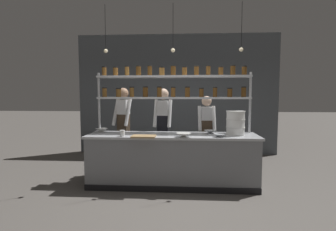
{
  "coord_description": "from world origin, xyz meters",
  "views": [
    {
      "loc": [
        0.23,
        -4.6,
        1.63
      ],
      "look_at": [
        -0.09,
        0.2,
        1.24
      ],
      "focal_mm": 28.0,
      "sensor_mm": 36.0,
      "label": 1
    }
  ],
  "objects_px": {
    "spice_shelf_unit": "(173,88)",
    "prep_bowl_near_right": "(219,135)",
    "chef_left": "(123,123)",
    "container_stack": "(235,123)",
    "chef_right": "(206,129)",
    "cutting_board": "(144,136)",
    "prep_bowl_near_left": "(210,132)",
    "serving_cup_front": "(122,133)",
    "prep_bowl_center_front": "(184,135)",
    "prep_bowl_center_back": "(102,130)",
    "chef_center": "(163,125)"
  },
  "relations": [
    {
      "from": "chef_left",
      "to": "serving_cup_front",
      "type": "xyz_separation_m",
      "value": [
        0.22,
        -1.0,
        -0.06
      ]
    },
    {
      "from": "spice_shelf_unit",
      "to": "chef_left",
      "type": "relative_size",
      "value": 1.64
    },
    {
      "from": "cutting_board",
      "to": "prep_bowl_near_right",
      "type": "height_order",
      "value": "prep_bowl_near_right"
    },
    {
      "from": "cutting_board",
      "to": "serving_cup_front",
      "type": "xyz_separation_m",
      "value": [
        -0.37,
        0.04,
        0.04
      ]
    },
    {
      "from": "chef_right",
      "to": "cutting_board",
      "type": "height_order",
      "value": "chef_right"
    },
    {
      "from": "container_stack",
      "to": "prep_bowl_near_left",
      "type": "relative_size",
      "value": 1.95
    },
    {
      "from": "chef_right",
      "to": "prep_bowl_near_left",
      "type": "relative_size",
      "value": 7.36
    },
    {
      "from": "chef_left",
      "to": "prep_bowl_center_back",
      "type": "relative_size",
      "value": 7.69
    },
    {
      "from": "prep_bowl_center_front",
      "to": "prep_bowl_center_back",
      "type": "distance_m",
      "value": 1.64
    },
    {
      "from": "chef_left",
      "to": "chef_right",
      "type": "relative_size",
      "value": 1.11
    },
    {
      "from": "prep_bowl_near_left",
      "to": "container_stack",
      "type": "bearing_deg",
      "value": -18.35
    },
    {
      "from": "spice_shelf_unit",
      "to": "prep_bowl_near_right",
      "type": "xyz_separation_m",
      "value": [
        0.8,
        -0.56,
        -0.8
      ]
    },
    {
      "from": "prep_bowl_near_left",
      "to": "serving_cup_front",
      "type": "relative_size",
      "value": 2.04
    },
    {
      "from": "chef_right",
      "to": "spice_shelf_unit",
      "type": "bearing_deg",
      "value": -149.28
    },
    {
      "from": "chef_center",
      "to": "prep_bowl_near_left",
      "type": "xyz_separation_m",
      "value": [
        0.9,
        -0.48,
        -0.07
      ]
    },
    {
      "from": "prep_bowl_near_left",
      "to": "cutting_board",
      "type": "bearing_deg",
      "value": -157.53
    },
    {
      "from": "container_stack",
      "to": "prep_bowl_center_back",
      "type": "relative_size",
      "value": 1.84
    },
    {
      "from": "prep_bowl_near_right",
      "to": "chef_right",
      "type": "bearing_deg",
      "value": 97.61
    },
    {
      "from": "prep_bowl_near_left",
      "to": "prep_bowl_center_back",
      "type": "distance_m",
      "value": 2.04
    },
    {
      "from": "prep_bowl_near_left",
      "to": "prep_bowl_near_right",
      "type": "distance_m",
      "value": 0.41
    },
    {
      "from": "chef_center",
      "to": "serving_cup_front",
      "type": "distance_m",
      "value": 1.1
    },
    {
      "from": "chef_left",
      "to": "prep_bowl_near_left",
      "type": "distance_m",
      "value": 1.83
    },
    {
      "from": "prep_bowl_center_front",
      "to": "chef_right",
      "type": "bearing_deg",
      "value": 66.35
    },
    {
      "from": "chef_center",
      "to": "container_stack",
      "type": "relative_size",
      "value": 4.14
    },
    {
      "from": "container_stack",
      "to": "serving_cup_front",
      "type": "bearing_deg",
      "value": -171.5
    },
    {
      "from": "chef_left",
      "to": "prep_bowl_near_right",
      "type": "height_order",
      "value": "chef_left"
    },
    {
      "from": "container_stack",
      "to": "prep_bowl_near_left",
      "type": "height_order",
      "value": "container_stack"
    },
    {
      "from": "spice_shelf_unit",
      "to": "prep_bowl_center_back",
      "type": "distance_m",
      "value": 1.57
    },
    {
      "from": "serving_cup_front",
      "to": "cutting_board",
      "type": "bearing_deg",
      "value": -6.52
    },
    {
      "from": "spice_shelf_unit",
      "to": "chef_right",
      "type": "height_order",
      "value": "spice_shelf_unit"
    },
    {
      "from": "chef_right",
      "to": "prep_bowl_near_right",
      "type": "distance_m",
      "value": 1.01
    },
    {
      "from": "cutting_board",
      "to": "serving_cup_front",
      "type": "bearing_deg",
      "value": 173.48
    },
    {
      "from": "chef_center",
      "to": "prep_bowl_near_right",
      "type": "bearing_deg",
      "value": -34.31
    },
    {
      "from": "chef_center",
      "to": "chef_right",
      "type": "height_order",
      "value": "chef_center"
    },
    {
      "from": "chef_center",
      "to": "prep_bowl_near_right",
      "type": "distance_m",
      "value": 1.34
    },
    {
      "from": "serving_cup_front",
      "to": "chef_right",
      "type": "bearing_deg",
      "value": 34.91
    },
    {
      "from": "cutting_board",
      "to": "prep_bowl_center_front",
      "type": "bearing_deg",
      "value": 3.17
    },
    {
      "from": "spice_shelf_unit",
      "to": "chef_left",
      "type": "distance_m",
      "value": 1.33
    },
    {
      "from": "container_stack",
      "to": "prep_bowl_center_front",
      "type": "distance_m",
      "value": 0.97
    },
    {
      "from": "cutting_board",
      "to": "chef_center",
      "type": "bearing_deg",
      "value": 75.38
    },
    {
      "from": "chef_left",
      "to": "container_stack",
      "type": "xyz_separation_m",
      "value": [
        2.16,
        -0.71,
        0.1
      ]
    },
    {
      "from": "chef_right",
      "to": "prep_bowl_center_back",
      "type": "bearing_deg",
      "value": -167.98
    },
    {
      "from": "prep_bowl_center_back",
      "to": "prep_bowl_near_right",
      "type": "xyz_separation_m",
      "value": [
        2.15,
        -0.46,
        -0.0
      ]
    },
    {
      "from": "prep_bowl_near_right",
      "to": "prep_bowl_center_front",
      "type": "bearing_deg",
      "value": -175.56
    },
    {
      "from": "prep_bowl_center_back",
      "to": "serving_cup_front",
      "type": "relative_size",
      "value": 2.15
    },
    {
      "from": "chef_center",
      "to": "chef_right",
      "type": "distance_m",
      "value": 0.9
    },
    {
      "from": "spice_shelf_unit",
      "to": "prep_bowl_center_back",
      "type": "bearing_deg",
      "value": -175.92
    },
    {
      "from": "container_stack",
      "to": "prep_bowl_near_right",
      "type": "relative_size",
      "value": 2.17
    },
    {
      "from": "prep_bowl_center_back",
      "to": "prep_bowl_near_right",
      "type": "relative_size",
      "value": 1.18
    },
    {
      "from": "chef_right",
      "to": "serving_cup_front",
      "type": "height_order",
      "value": "chef_right"
    }
  ]
}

